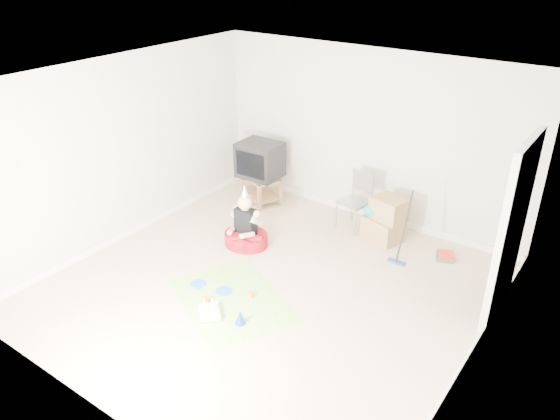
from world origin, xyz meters
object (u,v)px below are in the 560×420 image
Objects in this scene: seated_woman at (246,232)px; birthday_cake at (209,313)px; tv_stand at (260,186)px; folding_chair at (354,202)px; cardboard_boxes at (385,220)px; crt_tv at (260,160)px.

seated_woman is 2.49× the size of birthday_cake.
tv_stand is at bearing 119.27° from seated_woman.
folding_chair is 1.68m from seated_woman.
birthday_cake is (-0.86, -2.81, -0.28)m from cardboard_boxes.
cardboard_boxes is (0.54, -0.05, -0.11)m from folding_chair.
cardboard_boxes is at bearing 39.83° from seated_woman.
crt_tv is at bearing -178.60° from folding_chair.
crt_tv is 0.75× the size of folding_chair.
cardboard_boxes reaches higher than birthday_cake.
seated_woman reaches higher than cardboard_boxes.
tv_stand is 3.16m from birthday_cake.
seated_woman is at bearing -140.17° from cardboard_boxes.
folding_chair is 0.95× the size of seated_woman.
tv_stand is 2.26m from cardboard_boxes.
seated_woman is at bearing -63.28° from crt_tv.
crt_tv is 2.29m from cardboard_boxes.
birthday_cake is (1.40, -2.82, -0.69)m from crt_tv.
crt_tv reaches higher than birthday_cake.
folding_chair is (1.72, 0.04, -0.29)m from crt_tv.
seated_woman reaches higher than tv_stand.
folding_chair is at bearing 1.40° from tv_stand.
crt_tv is 1.74m from folding_chair.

